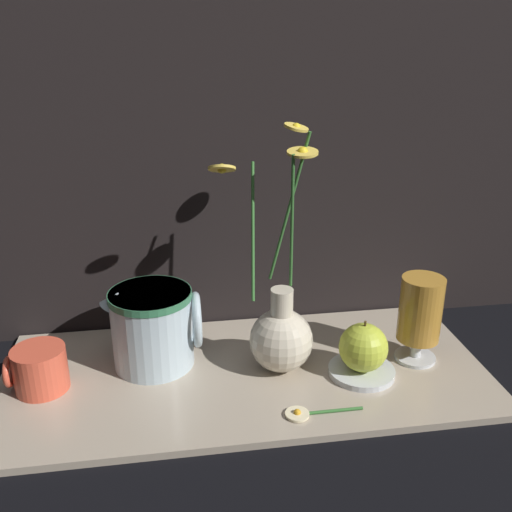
{
  "coord_description": "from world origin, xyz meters",
  "views": [
    {
      "loc": [
        -0.11,
        -0.8,
        0.54
      ],
      "look_at": [
        0.02,
        0.0,
        0.22
      ],
      "focal_mm": 40.0,
      "sensor_mm": 36.0,
      "label": 1
    }
  ],
  "objects_px": {
    "ceramic_pitcher": "(154,325)",
    "vase_with_flowers": "(280,331)",
    "orange_fruit": "(363,347)",
    "tea_glass": "(420,312)",
    "yellow_mug": "(39,369)"
  },
  "relations": [
    {
      "from": "vase_with_flowers",
      "to": "yellow_mug",
      "type": "height_order",
      "value": "vase_with_flowers"
    },
    {
      "from": "ceramic_pitcher",
      "to": "orange_fruit",
      "type": "xyz_separation_m",
      "value": [
        0.33,
        -0.09,
        -0.02
      ]
    },
    {
      "from": "yellow_mug",
      "to": "tea_glass",
      "type": "bearing_deg",
      "value": -0.68
    },
    {
      "from": "yellow_mug",
      "to": "ceramic_pitcher",
      "type": "height_order",
      "value": "ceramic_pitcher"
    },
    {
      "from": "ceramic_pitcher",
      "to": "tea_glass",
      "type": "height_order",
      "value": "tea_glass"
    },
    {
      "from": "yellow_mug",
      "to": "orange_fruit",
      "type": "bearing_deg",
      "value": -4.2
    },
    {
      "from": "vase_with_flowers",
      "to": "ceramic_pitcher",
      "type": "bearing_deg",
      "value": 168.5
    },
    {
      "from": "tea_glass",
      "to": "orange_fruit",
      "type": "distance_m",
      "value": 0.12
    },
    {
      "from": "vase_with_flowers",
      "to": "tea_glass",
      "type": "height_order",
      "value": "vase_with_flowers"
    },
    {
      "from": "ceramic_pitcher",
      "to": "tea_glass",
      "type": "relative_size",
      "value": 1.06
    },
    {
      "from": "ceramic_pitcher",
      "to": "tea_glass",
      "type": "xyz_separation_m",
      "value": [
        0.44,
        -0.06,
        0.02
      ]
    },
    {
      "from": "vase_with_flowers",
      "to": "orange_fruit",
      "type": "relative_size",
      "value": 4.51
    },
    {
      "from": "vase_with_flowers",
      "to": "ceramic_pitcher",
      "type": "xyz_separation_m",
      "value": [
        -0.21,
        0.04,
        0.01
      ]
    },
    {
      "from": "ceramic_pitcher",
      "to": "vase_with_flowers",
      "type": "bearing_deg",
      "value": -11.5
    },
    {
      "from": "vase_with_flowers",
      "to": "ceramic_pitcher",
      "type": "relative_size",
      "value": 2.46
    }
  ]
}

